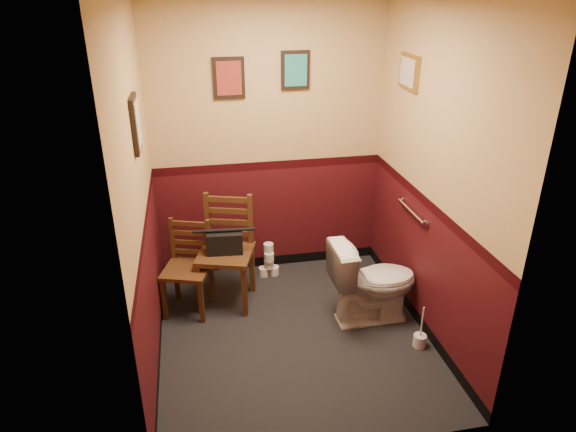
% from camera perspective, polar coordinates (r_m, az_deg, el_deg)
% --- Properties ---
extents(floor, '(2.20, 2.40, 0.00)m').
position_cam_1_polar(floor, '(4.46, 0.63, -13.11)').
color(floor, black).
rests_on(floor, ground).
extents(wall_back, '(2.20, 0.00, 2.70)m').
position_cam_1_polar(wall_back, '(4.90, -2.15, 8.31)').
color(wall_back, '#3D0D12').
rests_on(wall_back, ground).
extents(wall_front, '(2.20, 0.00, 2.70)m').
position_cam_1_polar(wall_front, '(2.73, 5.86, -5.84)').
color(wall_front, '#3D0D12').
rests_on(wall_front, ground).
extents(wall_left, '(0.00, 2.40, 2.70)m').
position_cam_1_polar(wall_left, '(3.73, -16.06, 1.95)').
color(wall_left, '#3D0D12').
rests_on(wall_left, ground).
extents(wall_right, '(0.00, 2.40, 2.70)m').
position_cam_1_polar(wall_right, '(4.13, 15.87, 4.21)').
color(wall_right, '#3D0D12').
rests_on(wall_right, ground).
extents(grab_bar, '(0.05, 0.56, 0.06)m').
position_cam_1_polar(grab_bar, '(4.48, 13.56, 0.52)').
color(grab_bar, silver).
rests_on(grab_bar, wall_right).
extents(framed_print_back_a, '(0.28, 0.04, 0.36)m').
position_cam_1_polar(framed_print_back_a, '(4.70, -6.59, 14.99)').
color(framed_print_back_a, black).
rests_on(framed_print_back_a, wall_back).
extents(framed_print_back_b, '(0.26, 0.04, 0.34)m').
position_cam_1_polar(framed_print_back_b, '(4.78, 0.84, 15.90)').
color(framed_print_back_b, black).
rests_on(framed_print_back_b, wall_back).
extents(framed_print_left, '(0.04, 0.30, 0.38)m').
position_cam_1_polar(framed_print_left, '(3.67, -16.56, 9.78)').
color(framed_print_left, black).
rests_on(framed_print_left, wall_left).
extents(framed_print_right, '(0.04, 0.34, 0.28)m').
position_cam_1_polar(framed_print_right, '(4.48, 13.28, 15.33)').
color(framed_print_right, olive).
rests_on(framed_print_right, wall_right).
extents(toilet, '(0.77, 0.44, 0.74)m').
position_cam_1_polar(toilet, '(4.51, 9.42, -7.22)').
color(toilet, white).
rests_on(toilet, floor).
extents(toilet_brush, '(0.11, 0.11, 0.38)m').
position_cam_1_polar(toilet_brush, '(4.44, 14.43, -13.18)').
color(toilet_brush, silver).
rests_on(toilet_brush, floor).
extents(chair_left, '(0.49, 0.49, 0.83)m').
position_cam_1_polar(chair_left, '(4.65, -11.05, -5.66)').
color(chair_left, brown).
rests_on(chair_left, floor).
extents(chair_right, '(0.59, 0.59, 1.00)m').
position_cam_1_polar(chair_right, '(4.68, -6.85, -3.95)').
color(chair_right, brown).
rests_on(chair_right, floor).
extents(handbag, '(0.33, 0.18, 0.23)m').
position_cam_1_polar(handbag, '(4.58, -7.04, -2.88)').
color(handbag, black).
rests_on(handbag, chair_right).
extents(tp_stack, '(0.21, 0.13, 0.36)m').
position_cam_1_polar(tp_stack, '(5.18, -2.14, -5.15)').
color(tp_stack, silver).
rests_on(tp_stack, floor).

